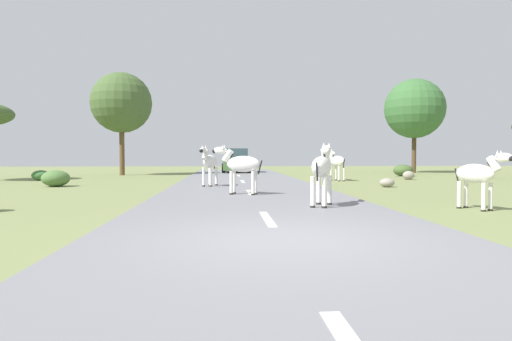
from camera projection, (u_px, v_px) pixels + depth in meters
ground_plane at (285, 242)px, 6.38m from camera, size 90.00×90.00×0.00m
road at (281, 240)px, 6.37m from camera, size 6.00×64.00×0.05m
lane_markings at (291, 254)px, 5.37m from camera, size 0.16×56.00×0.01m
zebra_0 at (209, 162)px, 17.29m from camera, size 0.80×1.67×1.63m
zebra_1 at (241, 165)px, 13.60m from camera, size 1.61×0.83×1.58m
zebra_2 at (337, 162)px, 21.74m from camera, size 0.80×1.68×1.64m
zebra_3 at (478, 174)px, 10.08m from camera, size 0.81×1.41×1.41m
zebra_4 at (322, 168)px, 10.51m from camera, size 0.91×1.57×1.57m
car_0 at (237, 161)px, 31.62m from camera, size 2.19×4.42×1.74m
tree_0 at (121, 103)px, 27.78m from camera, size 3.90×3.90×6.65m
tree_3 at (414, 109)px, 31.70m from camera, size 4.38×4.38×6.94m
bush_1 at (41, 175)px, 21.98m from camera, size 0.88×0.79×0.53m
bush_2 at (403, 170)px, 26.59m from camera, size 1.21×1.09×0.73m
bush_4 at (56, 178)px, 17.70m from camera, size 1.13×1.02×0.68m
rock_1 at (409, 175)px, 22.85m from camera, size 0.62×0.47×0.46m
rock_2 at (387, 183)px, 17.41m from camera, size 0.60×0.52×0.36m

